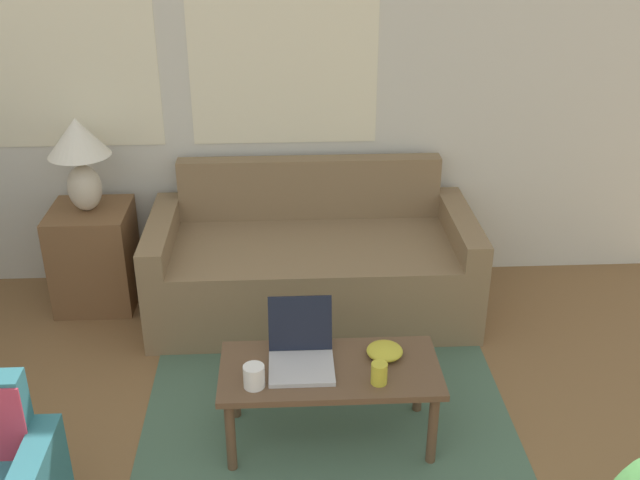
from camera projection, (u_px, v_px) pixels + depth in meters
name	position (u px, v px, depth m)	size (l,w,h in m)	color
wall_back	(188.00, 76.00, 4.38)	(6.10, 0.06, 2.60)	silver
rug	(323.00, 365.00, 4.00)	(1.77, 1.91, 0.01)	#476651
couch	(312.00, 265.00, 4.45)	(1.87, 0.87, 0.84)	#846B4C
side_table	(95.00, 256.00, 4.49)	(0.46, 0.46, 0.61)	brown
table_lamp	(79.00, 151.00, 4.20)	(0.35, 0.35, 0.55)	beige
coffee_table	(330.00, 377.00, 3.34)	(0.98, 0.46, 0.40)	brown
laptop	(301.00, 351.00, 3.33)	(0.29, 0.33, 0.27)	#B7B7BC
cup_navy	(379.00, 373.00, 3.20)	(0.07, 0.07, 0.10)	gold
cup_yellow	(254.00, 376.00, 3.17)	(0.09, 0.09, 0.10)	white
snack_bowl	(385.00, 351.00, 3.39)	(0.17, 0.17, 0.06)	gold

